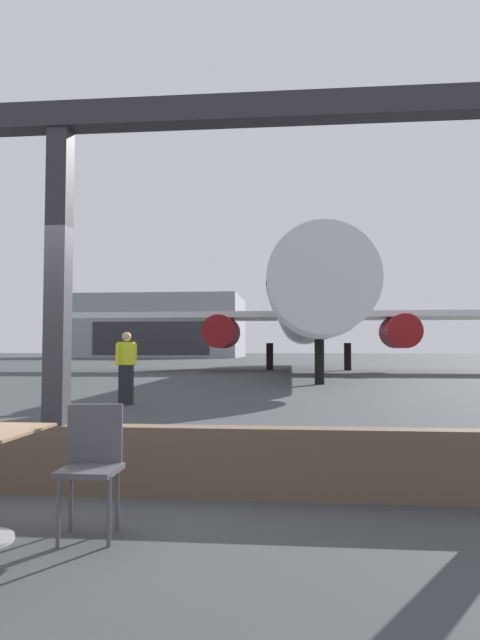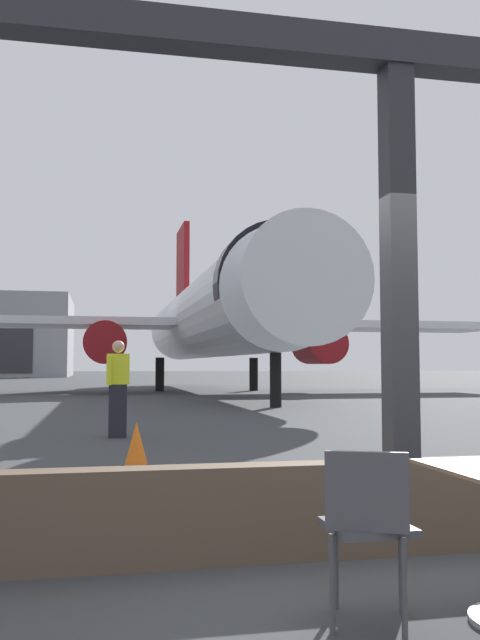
{
  "view_description": "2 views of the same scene",
  "coord_description": "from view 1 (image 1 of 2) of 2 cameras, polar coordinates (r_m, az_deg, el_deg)",
  "views": [
    {
      "loc": [
        2.21,
        -5.03,
        1.34
      ],
      "look_at": [
        0.75,
        10.52,
        2.15
      ],
      "focal_mm": 30.99,
      "sensor_mm": 36.0,
      "label": 1
    },
    {
      "loc": [
        -2.07,
        -4.46,
        1.29
      ],
      "look_at": [
        2.24,
        16.46,
        2.73
      ],
      "focal_mm": 38.02,
      "sensor_mm": 36.0,
      "label": 2
    }
  ],
  "objects": [
    {
      "name": "traffic_cone",
      "position": [
        9.99,
        -17.42,
        -8.94
      ],
      "size": [
        0.36,
        0.36,
        0.59
      ],
      "color": "orange",
      "rests_on": "ground"
    },
    {
      "name": "airplane",
      "position": [
        32.34,
        7.17,
        1.06
      ],
      "size": [
        29.44,
        30.2,
        10.53
      ],
      "color": "silver",
      "rests_on": "ground"
    },
    {
      "name": "distant_hangar",
      "position": [
        86.65,
        -7.79,
        -0.76
      ],
      "size": [
        23.84,
        17.35,
        9.27
      ],
      "color": "gray",
      "rests_on": "ground"
    },
    {
      "name": "cafe_chair_aisle_left",
      "position": [
        4.27,
        -15.02,
        -13.47
      ],
      "size": [
        0.44,
        0.44,
        0.93
      ],
      "color": "#4C4C51",
      "rests_on": "ground"
    },
    {
      "name": "ground_plane",
      "position": [
        45.1,
        2.55,
        -4.66
      ],
      "size": [
        220.0,
        220.0,
        0.0
      ],
      "primitive_type": "plane",
      "color": "#383A3D"
    },
    {
      "name": "window_frame",
      "position": [
        5.49,
        -18.37,
        -3.18
      ],
      "size": [
        8.62,
        0.24,
        3.69
      ],
      "color": "brown",
      "rests_on": "ground"
    },
    {
      "name": "ground_crew_worker",
      "position": [
        13.58,
        -11.67,
        -4.76
      ],
      "size": [
        0.41,
        0.44,
        1.74
      ],
      "color": "black",
      "rests_on": "ground"
    }
  ]
}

